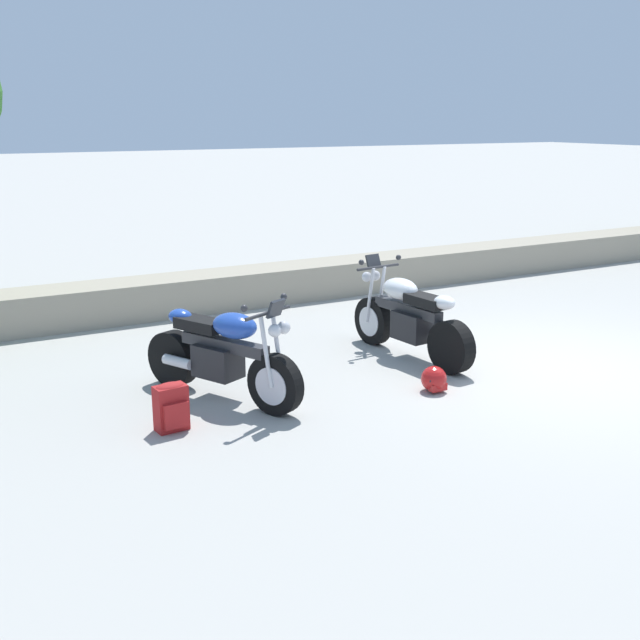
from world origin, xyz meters
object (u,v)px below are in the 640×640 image
at_px(motorcycle_blue_near_left, 223,355).
at_px(rider_backpack, 171,406).
at_px(rider_helmet, 434,379).
at_px(motorcycle_white_centre, 409,319).

height_order(motorcycle_blue_near_left, rider_backpack, motorcycle_blue_near_left).
xyz_separation_m(rider_backpack, rider_helmet, (2.82, -0.35, -0.11)).
xyz_separation_m(motorcycle_white_centre, rider_backpack, (-3.30, -0.81, -0.24)).
bearing_deg(rider_backpack, rider_helmet, -6.98).
distance_m(motorcycle_white_centre, rider_helmet, 1.30).
relative_size(motorcycle_blue_near_left, rider_backpack, 4.11).
height_order(motorcycle_blue_near_left, rider_helmet, motorcycle_blue_near_left).
distance_m(motorcycle_blue_near_left, rider_helmet, 2.28).
relative_size(motorcycle_white_centre, rider_helmet, 7.38).
bearing_deg(motorcycle_blue_near_left, rider_helmet, -22.67).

